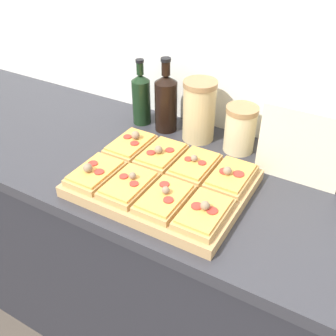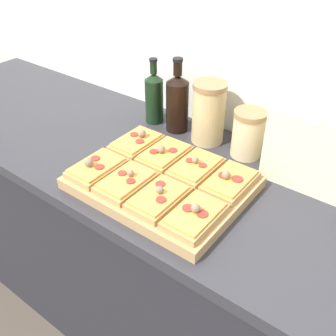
{
  "view_description": "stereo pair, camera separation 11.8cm",
  "coord_description": "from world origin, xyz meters",
  "px_view_note": "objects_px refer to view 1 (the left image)",
  "views": [
    {
      "loc": [
        0.5,
        -0.59,
        1.64
      ],
      "look_at": [
        0.02,
        0.25,
        0.96
      ],
      "focal_mm": 42.0,
      "sensor_mm": 36.0,
      "label": 1
    },
    {
      "loc": [
        0.6,
        -0.53,
        1.64
      ],
      "look_at": [
        0.02,
        0.25,
        0.96
      ],
      "focal_mm": 42.0,
      "sensor_mm": 36.0,
      "label": 2
    }
  ],
  "objects_px": {
    "olive_oil_bottle": "(141,98)",
    "grain_jar_short": "(240,129)",
    "wine_bottle": "(166,102)",
    "grain_jar_tall": "(199,111)",
    "cutting_board": "(163,183)",
    "toaster_oven": "(307,136)"
  },
  "relations": [
    {
      "from": "olive_oil_bottle",
      "to": "wine_bottle",
      "type": "height_order",
      "value": "wine_bottle"
    },
    {
      "from": "wine_bottle",
      "to": "grain_jar_short",
      "type": "distance_m",
      "value": 0.29
    },
    {
      "from": "grain_jar_short",
      "to": "cutting_board",
      "type": "bearing_deg",
      "value": -110.06
    },
    {
      "from": "cutting_board",
      "to": "grain_jar_tall",
      "type": "distance_m",
      "value": 0.33
    },
    {
      "from": "cutting_board",
      "to": "grain_jar_tall",
      "type": "relative_size",
      "value": 2.26
    },
    {
      "from": "cutting_board",
      "to": "grain_jar_short",
      "type": "relative_size",
      "value": 3.05
    },
    {
      "from": "wine_bottle",
      "to": "olive_oil_bottle",
      "type": "bearing_deg",
      "value": -180.0
    },
    {
      "from": "grain_jar_tall",
      "to": "grain_jar_short",
      "type": "bearing_deg",
      "value": -0.0
    },
    {
      "from": "wine_bottle",
      "to": "toaster_oven",
      "type": "bearing_deg",
      "value": -0.33
    },
    {
      "from": "wine_bottle",
      "to": "toaster_oven",
      "type": "xyz_separation_m",
      "value": [
        0.51,
        -0.0,
        0.01
      ]
    },
    {
      "from": "olive_oil_bottle",
      "to": "grain_jar_short",
      "type": "bearing_deg",
      "value": -0.0
    },
    {
      "from": "grain_jar_short",
      "to": "grain_jar_tall",
      "type": "bearing_deg",
      "value": 180.0
    },
    {
      "from": "cutting_board",
      "to": "toaster_oven",
      "type": "bearing_deg",
      "value": 43.3
    },
    {
      "from": "grain_jar_tall",
      "to": "toaster_oven",
      "type": "distance_m",
      "value": 0.37
    },
    {
      "from": "cutting_board",
      "to": "grain_jar_tall",
      "type": "bearing_deg",
      "value": 97.26
    },
    {
      "from": "grain_jar_tall",
      "to": "toaster_oven",
      "type": "relative_size",
      "value": 0.8
    },
    {
      "from": "cutting_board",
      "to": "grain_jar_short",
      "type": "xyz_separation_m",
      "value": [
        0.12,
        0.32,
        0.06
      ]
    },
    {
      "from": "toaster_oven",
      "to": "grain_jar_tall",
      "type": "bearing_deg",
      "value": 179.55
    },
    {
      "from": "wine_bottle",
      "to": "grain_jar_tall",
      "type": "height_order",
      "value": "wine_bottle"
    },
    {
      "from": "olive_oil_bottle",
      "to": "wine_bottle",
      "type": "distance_m",
      "value": 0.11
    },
    {
      "from": "cutting_board",
      "to": "wine_bottle",
      "type": "distance_m",
      "value": 0.38
    },
    {
      "from": "toaster_oven",
      "to": "wine_bottle",
      "type": "bearing_deg",
      "value": 179.67
    }
  ]
}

